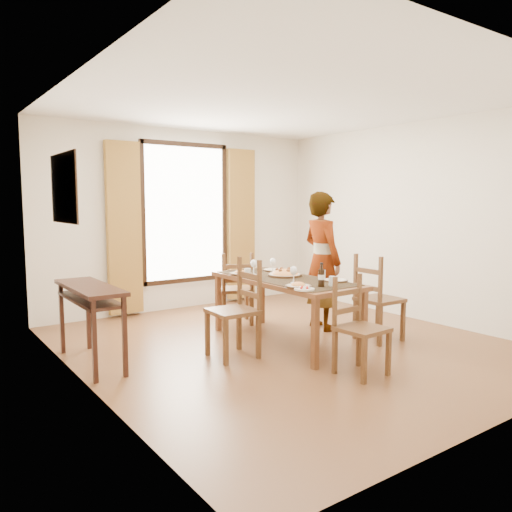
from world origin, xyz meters
TOP-DOWN VIEW (x-y plane):
  - ground at (0.00, 0.00)m, footprint 5.00×5.00m
  - room_shell at (-0.00, 0.13)m, footprint 4.60×5.10m
  - console_table at (-2.03, 0.60)m, footprint 0.38×1.20m
  - dining_table at (0.03, 0.09)m, footprint 0.80×1.93m
  - chair_west at (-0.72, -0.03)m, footprint 0.47×0.47m
  - chair_north at (0.06, 1.15)m, footprint 0.56×0.56m
  - chair_south at (-0.06, -1.15)m, footprint 0.43×0.43m
  - chair_east at (0.97, -0.47)m, footprint 0.46×0.46m
  - man at (0.83, 0.33)m, footprint 0.73×0.55m
  - plate_sw at (-0.25, -0.48)m, footprint 0.27×0.27m
  - plate_se at (0.33, -0.43)m, footprint 0.27×0.27m
  - plate_nw at (-0.23, 0.61)m, footprint 0.27×0.27m
  - plate_ne at (0.28, 0.62)m, footprint 0.27×0.27m
  - pasta_platter at (0.11, 0.19)m, footprint 0.40×0.40m
  - caprese_plate at (-0.31, -0.64)m, footprint 0.20×0.20m
  - wine_glass_a at (-0.12, -0.26)m, footprint 0.08×0.08m
  - wine_glass_b at (0.17, 0.49)m, footprint 0.08×0.08m
  - wine_glass_c at (-0.12, 0.49)m, footprint 0.08×0.08m
  - tumbler_a at (0.35, -0.20)m, footprint 0.07×0.07m
  - tumbler_b at (-0.28, 0.39)m, footprint 0.07×0.07m
  - tumbler_c at (0.09, -0.62)m, footprint 0.07×0.07m
  - wine_bottle at (-0.03, -0.59)m, footprint 0.07×0.07m

SIDE VIEW (x-z plane):
  - ground at x=0.00m, z-range 0.00..0.00m
  - chair_south at x=-0.06m, z-range -0.03..0.89m
  - chair_north at x=0.06m, z-range -0.03..0.93m
  - chair_east at x=0.97m, z-range -0.04..0.98m
  - chair_west at x=-0.72m, z-range -0.04..0.99m
  - console_table at x=-2.03m, z-range 0.28..1.08m
  - dining_table at x=0.03m, z-range 0.31..1.07m
  - caprese_plate at x=-0.31m, z-range 0.76..0.80m
  - plate_sw at x=-0.25m, z-range 0.76..0.81m
  - plate_se at x=0.33m, z-range 0.76..0.81m
  - plate_nw at x=-0.23m, z-range 0.76..0.81m
  - plate_ne at x=0.28m, z-range 0.76..0.81m
  - pasta_platter at x=0.11m, z-range 0.76..0.86m
  - tumbler_a at x=0.35m, z-range 0.76..0.86m
  - tumbler_b at x=-0.28m, z-range 0.76..0.86m
  - tumbler_c at x=0.09m, z-range 0.76..0.86m
  - wine_glass_a at x=-0.12m, z-range 0.76..0.94m
  - wine_glass_b at x=0.17m, z-range 0.76..0.94m
  - wine_glass_c at x=-0.12m, z-range 0.76..0.94m
  - man at x=0.83m, z-range 0.00..1.75m
  - wine_bottle at x=-0.03m, z-range 0.76..1.00m
  - room_shell at x=0.00m, z-range 0.17..2.91m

